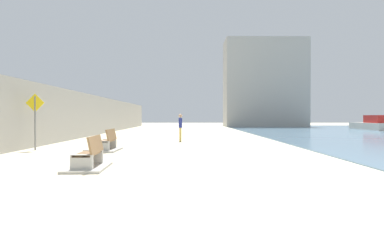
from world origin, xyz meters
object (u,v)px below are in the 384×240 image
at_px(person_walking, 180,125).
at_px(boat_distant, 373,124).
at_px(bench_near, 89,161).
at_px(bench_far, 107,146).
at_px(pedestrian_sign, 35,115).

bearing_deg(person_walking, boat_distant, 41.12).
xyz_separation_m(bench_near, bench_far, (-0.73, 5.66, 0.00)).
bearing_deg(boat_distant, bench_near, -127.91).
bearing_deg(pedestrian_sign, bench_far, -6.44).
relative_size(bench_near, boat_distant, 0.27).
relative_size(bench_near, pedestrian_sign, 0.83).
relative_size(bench_far, pedestrian_sign, 0.82).
bearing_deg(boat_distant, bench_far, -134.61).
bearing_deg(bench_far, person_walking, 62.99).
distance_m(bench_near, bench_far, 5.71).
height_order(bench_near, bench_far, same).
distance_m(person_walking, boat_distant, 28.21).
bearing_deg(person_walking, pedestrian_sign, -138.26).
bearing_deg(bench_near, bench_far, 97.35).
height_order(bench_near, boat_distant, boat_distant).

